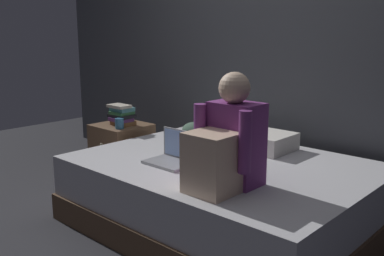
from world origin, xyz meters
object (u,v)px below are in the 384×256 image
object	(u,v)px
laptop	(174,155)
book_stack	(122,115)
person_sitting	(227,144)
mug	(119,124)
pillow	(255,139)
bed	(223,194)
nightstand	(122,152)
clothes_pile	(200,132)

from	to	relation	value
laptop	book_stack	size ratio (longest dim) A/B	1.39
person_sitting	mug	world-z (taller)	person_sitting
person_sitting	pillow	xyz separation A→B (m)	(-0.38, 0.84, -0.19)
bed	laptop	size ratio (longest dim) A/B	6.25
nightstand	clothes_pile	world-z (taller)	clothes_pile
person_sitting	book_stack	xyz separation A→B (m)	(-1.60, 0.52, -0.11)
book_stack	clothes_pile	bearing A→B (deg)	19.69
clothes_pile	nightstand	bearing A→B (deg)	-161.70
bed	laptop	bearing A→B (deg)	-130.21
bed	person_sitting	size ratio (longest dim) A/B	3.05
bed	book_stack	bearing A→B (deg)	174.02
bed	clothes_pile	distance (m)	0.74
bed	person_sitting	bearing A→B (deg)	-49.67
person_sitting	laptop	xyz separation A→B (m)	(-0.55, 0.12, -0.20)
pillow	book_stack	bearing A→B (deg)	-165.52
book_stack	mug	xyz separation A→B (m)	(0.10, -0.11, -0.05)
nightstand	mug	world-z (taller)	mug
bed	pillow	bearing A→B (deg)	96.16
mug	book_stack	bearing A→B (deg)	133.86
mug	person_sitting	bearing A→B (deg)	-15.32
laptop	mug	size ratio (longest dim) A/B	3.56
bed	book_stack	size ratio (longest dim) A/B	8.71
laptop	pillow	bearing A→B (deg)	76.33
bed	person_sitting	distance (m)	0.71
person_sitting	nightstand	bearing A→B (deg)	161.96
nightstand	book_stack	size ratio (longest dim) A/B	2.30
pillow	clothes_pile	xyz separation A→B (m)	(-0.51, -0.06, -0.01)
person_sitting	mug	xyz separation A→B (m)	(-1.50, 0.41, -0.15)
laptop	clothes_pile	world-z (taller)	laptop
nightstand	mug	bearing A→B (deg)	-42.69
nightstand	pillow	world-z (taller)	pillow
laptop	pillow	xyz separation A→B (m)	(0.17, 0.71, 0.01)
clothes_pile	laptop	bearing A→B (deg)	-62.74
mug	nightstand	bearing A→B (deg)	137.31
nightstand	pillow	xyz separation A→B (m)	(1.25, 0.31, 0.28)
pillow	mug	size ratio (longest dim) A/B	6.22
bed	mug	xyz separation A→B (m)	(-1.17, 0.02, 0.34)
bed	pillow	xyz separation A→B (m)	(-0.05, 0.45, 0.31)
person_sitting	clothes_pile	xyz separation A→B (m)	(-0.89, 0.78, -0.19)
nightstand	clothes_pile	xyz separation A→B (m)	(0.74, 0.25, 0.27)
pillow	mug	bearing A→B (deg)	-159.23
book_stack	clothes_pile	xyz separation A→B (m)	(0.72, 0.26, -0.09)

